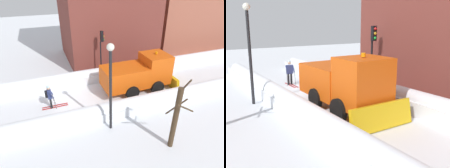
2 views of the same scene
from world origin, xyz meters
TOP-DOWN VIEW (x-y plane):
  - ground_plane at (0.00, 10.00)m, footprint 80.00×80.00m
  - snowbank_left at (-2.60, 10.00)m, footprint 1.10×36.00m
  - snowbank_right at (2.60, 10.00)m, footprint 1.10×36.00m
  - building_brick_mid at (-8.16, 16.08)m, footprint 6.90×9.87m
  - plow_truck at (0.12, 5.64)m, footprint 3.20×5.98m
  - skier at (0.19, -1.39)m, footprint 0.62×1.80m
  - traffic_light_pole at (-3.30, 3.63)m, footprint 0.28×0.42m
  - street_lamp at (3.72, 1.84)m, footprint 0.40×0.40m
  - bare_tree_near at (6.25, 4.44)m, footprint 1.10×1.25m

SIDE VIEW (x-z plane):
  - ground_plane at x=0.00m, z-range 0.00..0.00m
  - snowbank_right at x=2.60m, z-range -0.06..1.01m
  - snowbank_left at x=-2.60m, z-range -0.05..1.13m
  - skier at x=0.19m, z-range 0.10..1.91m
  - plow_truck at x=0.12m, z-range -0.08..3.04m
  - bare_tree_near at x=6.25m, z-range -0.20..4.08m
  - traffic_light_pole at x=-3.30m, z-range 0.86..5.08m
  - street_lamp at x=3.72m, z-range 0.70..6.11m
  - building_brick_mid at x=-8.16m, z-range 0.00..10.62m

